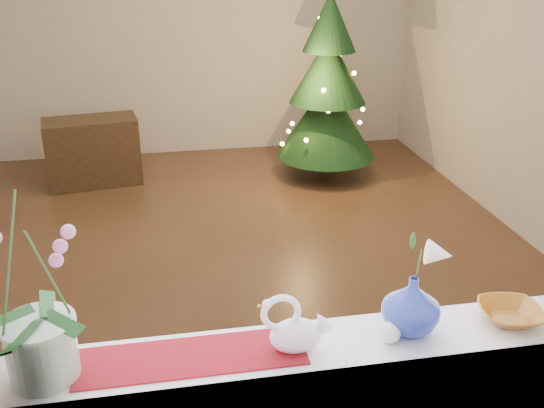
% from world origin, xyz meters
% --- Properties ---
extents(ground, '(5.00, 5.00, 0.00)m').
position_xyz_m(ground, '(0.00, 0.00, 0.00)').
color(ground, '#3D2619').
rests_on(ground, ground).
extents(wall_back, '(4.50, 0.10, 2.70)m').
position_xyz_m(wall_back, '(0.00, 2.50, 1.35)').
color(wall_back, '#BCB2A5').
rests_on(wall_back, ground).
extents(wall_front, '(4.50, 0.10, 2.70)m').
position_xyz_m(wall_front, '(0.00, -2.50, 1.35)').
color(wall_front, '#BCB2A5').
rests_on(wall_front, ground).
extents(wall_right, '(0.10, 5.00, 2.70)m').
position_xyz_m(wall_right, '(2.25, 0.00, 1.35)').
color(wall_right, '#BCB2A5').
rests_on(wall_right, ground).
extents(windowsill, '(2.20, 0.26, 0.04)m').
position_xyz_m(windowsill, '(0.00, -2.37, 0.90)').
color(windowsill, white).
rests_on(windowsill, window_apron).
extents(window_frame, '(2.22, 0.06, 1.60)m').
position_xyz_m(window_frame, '(0.00, -2.47, 1.70)').
color(window_frame, white).
rests_on(window_frame, windowsill).
extents(runner, '(0.70, 0.20, 0.01)m').
position_xyz_m(runner, '(-0.38, -2.37, 0.92)').
color(runner, maroon).
rests_on(runner, windowsill).
extents(orchid_pot, '(0.24, 0.24, 0.63)m').
position_xyz_m(orchid_pot, '(-0.80, -2.38, 1.23)').
color(orchid_pot, white).
rests_on(orchid_pot, windowsill).
extents(swan, '(0.25, 0.18, 0.19)m').
position_xyz_m(swan, '(-0.06, -2.39, 1.02)').
color(swan, white).
rests_on(swan, windowsill).
extents(blue_vase, '(0.28, 0.28, 0.23)m').
position_xyz_m(blue_vase, '(0.33, -2.36, 1.03)').
color(blue_vase, navy).
rests_on(blue_vase, windowsill).
extents(lily, '(0.13, 0.07, 0.17)m').
position_xyz_m(lily, '(0.33, -2.36, 1.23)').
color(lily, white).
rests_on(lily, blue_vase).
extents(paperweight, '(0.08, 0.08, 0.07)m').
position_xyz_m(paperweight, '(0.24, -2.40, 0.95)').
color(paperweight, white).
rests_on(paperweight, windowsill).
extents(amber_dish, '(0.20, 0.20, 0.04)m').
position_xyz_m(amber_dish, '(0.68, -2.36, 0.94)').
color(amber_dish, '#8C5213').
rests_on(amber_dish, windowsill).
extents(xmas_tree, '(1.07, 1.07, 1.72)m').
position_xyz_m(xmas_tree, '(1.11, 1.51, 0.86)').
color(xmas_tree, black).
rests_on(xmas_tree, ground).
extents(side_table, '(0.89, 0.54, 0.62)m').
position_xyz_m(side_table, '(-1.09, 1.68, 0.31)').
color(side_table, black).
rests_on(side_table, ground).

